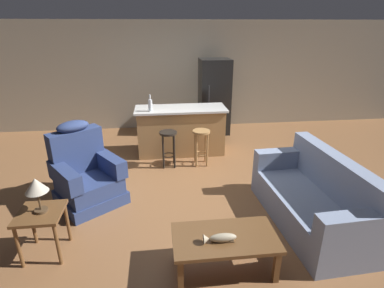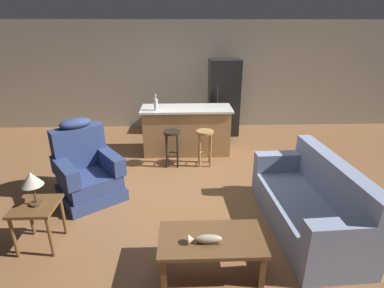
# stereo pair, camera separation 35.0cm
# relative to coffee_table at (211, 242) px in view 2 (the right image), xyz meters

# --- Properties ---
(ground_plane) EXTENTS (12.00, 12.00, 0.00)m
(ground_plane) POSITION_rel_coffee_table_xyz_m (-0.20, 1.91, -0.36)
(ground_plane) COLOR brown
(back_wall) EXTENTS (12.00, 0.05, 2.60)m
(back_wall) POSITION_rel_coffee_table_xyz_m (-0.20, 5.03, 0.94)
(back_wall) COLOR #A89E89
(back_wall) RESTS_ON ground_plane
(coffee_table) EXTENTS (1.10, 0.60, 0.42)m
(coffee_table) POSITION_rel_coffee_table_xyz_m (0.00, 0.00, 0.00)
(coffee_table) COLOR brown
(coffee_table) RESTS_ON ground_plane
(fish_figurine) EXTENTS (0.34, 0.10, 0.10)m
(fish_figurine) POSITION_rel_coffee_table_xyz_m (-0.07, -0.07, 0.10)
(fish_figurine) COLOR #4C3823
(fish_figurine) RESTS_ON coffee_table
(couch) EXTENTS (0.94, 1.94, 0.94)m
(couch) POSITION_rel_coffee_table_xyz_m (1.33, 0.68, -0.02)
(couch) COLOR #8493B2
(couch) RESTS_ON ground_plane
(recliner_near_lamp) EXTENTS (1.17, 1.17, 1.20)m
(recliner_near_lamp) POSITION_rel_coffee_table_xyz_m (-1.74, 1.59, 0.06)
(recliner_near_lamp) COLOR navy
(recliner_near_lamp) RESTS_ON ground_plane
(end_table) EXTENTS (0.48, 0.48, 0.56)m
(end_table) POSITION_rel_coffee_table_xyz_m (-1.98, 0.47, 0.10)
(end_table) COLOR brown
(end_table) RESTS_ON ground_plane
(table_lamp) EXTENTS (0.24, 0.24, 0.41)m
(table_lamp) POSITION_rel_coffee_table_xyz_m (-1.97, 0.47, 0.50)
(table_lamp) COLOR #4C3823
(table_lamp) RESTS_ON end_table
(kitchen_island) EXTENTS (1.80, 0.70, 0.95)m
(kitchen_island) POSITION_rel_coffee_table_xyz_m (-0.20, 3.26, 0.11)
(kitchen_island) COLOR #AD7F4C
(kitchen_island) RESTS_ON ground_plane
(bar_stool_left) EXTENTS (0.32, 0.32, 0.68)m
(bar_stool_left) POSITION_rel_coffee_table_xyz_m (-0.48, 2.63, 0.11)
(bar_stool_left) COLOR black
(bar_stool_left) RESTS_ON ground_plane
(bar_stool_right) EXTENTS (0.32, 0.32, 0.68)m
(bar_stool_right) POSITION_rel_coffee_table_xyz_m (0.13, 2.63, 0.11)
(bar_stool_right) COLOR #A87A47
(bar_stool_right) RESTS_ON ground_plane
(refrigerator) EXTENTS (0.70, 0.69, 1.76)m
(refrigerator) POSITION_rel_coffee_table_xyz_m (0.70, 4.46, 0.52)
(refrigerator) COLOR black
(refrigerator) RESTS_ON ground_plane
(bottle_tall_green) EXTENTS (0.08, 0.08, 0.32)m
(bottle_tall_green) POSITION_rel_coffee_table_xyz_m (-0.79, 3.08, 0.71)
(bottle_tall_green) COLOR silver
(bottle_tall_green) RESTS_ON kitchen_island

